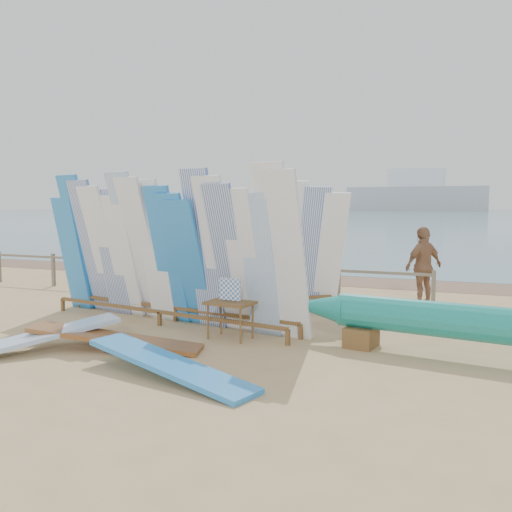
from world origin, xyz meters
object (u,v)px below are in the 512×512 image
at_px(side_surfboard_rack, 289,251).
at_px(beachgoer_4, 178,252).
at_px(stroller, 307,279).
at_px(beachgoer_2, 132,251).
at_px(beach_chair_right, 202,281).
at_px(beachgoer_1, 103,253).
at_px(beachgoer_6, 226,259).
at_px(main_surfboard_rack, 167,255).
at_px(flat_board_b, 30,352).
at_px(beachgoer_5, 297,254).
at_px(outrigger_canoe, 469,325).
at_px(vendor_table, 230,319).
at_px(flat_board_d, 170,378).
at_px(beachgoer_3, 174,246).
at_px(beach_chair_left, 231,282).
at_px(flat_board_c, 116,350).
at_px(beachgoer_8, 310,260).

height_order(side_surfboard_rack, beachgoer_4, side_surfboard_rack).
bearing_deg(stroller, beachgoer_2, -168.56).
distance_m(beach_chair_right, beachgoer_1, 3.50).
distance_m(beachgoer_6, beachgoer_4, 1.84).
bearing_deg(main_surfboard_rack, flat_board_b, -99.89).
relative_size(beachgoer_1, beachgoer_5, 1.11).
bearing_deg(outrigger_canoe, beachgoer_2, 160.71).
height_order(beachgoer_2, beachgoer_1, beachgoer_2).
height_order(outrigger_canoe, vendor_table, vendor_table).
distance_m(beach_chair_right, beachgoer_6, 0.97).
bearing_deg(stroller, flat_board_d, -74.51).
distance_m(beachgoer_3, beachgoer_6, 3.07).
bearing_deg(beach_chair_right, main_surfboard_rack, -63.24).
relative_size(beachgoer_3, beachgoer_5, 1.20).
xyz_separation_m(outrigger_canoe, beachgoer_6, (-6.14, 4.90, 0.26)).
bearing_deg(beachgoer_1, flat_board_d, -38.41).
distance_m(beachgoer_6, beachgoer_5, 2.52).
height_order(flat_board_d, beach_chair_right, beach_chair_right).
bearing_deg(beachgoer_2, beach_chair_left, 175.07).
bearing_deg(beachgoer_5, side_surfboard_rack, 95.85).
relative_size(flat_board_c, beachgoer_1, 1.57).
distance_m(beachgoer_6, beachgoer_8, 2.25).
distance_m(flat_board_b, beachgoer_8, 7.83).
distance_m(side_surfboard_rack, beachgoer_6, 3.65).
bearing_deg(side_surfboard_rack, beach_chair_left, 102.06).
xyz_separation_m(main_surfboard_rack, beach_chair_right, (-1.17, 3.62, -1.03)).
bearing_deg(beachgoer_6, stroller, -26.09).
distance_m(beach_chair_right, stroller, 2.75).
relative_size(vendor_table, beachgoer_5, 0.66).
relative_size(main_surfboard_rack, beachgoer_2, 3.18).
bearing_deg(flat_board_b, beachgoer_4, 137.08).
xyz_separation_m(stroller, beachgoer_5, (-1.06, 2.59, 0.35)).
bearing_deg(main_surfboard_rack, beachgoer_6, 110.27).
bearing_deg(beachgoer_4, beach_chair_right, -124.12).
distance_m(flat_board_d, beach_chair_right, 7.04).
relative_size(vendor_table, beachgoer_8, 0.64).
bearing_deg(main_surfboard_rack, vendor_table, -12.38).
bearing_deg(beach_chair_left, beachgoer_2, -174.51).
bearing_deg(side_surfboard_rack, flat_board_c, -147.86).
bearing_deg(beach_chair_right, beach_chair_left, 33.26).
height_order(stroller, beachgoer_8, beachgoer_8).
bearing_deg(beachgoer_1, side_surfboard_rack, -9.97).
bearing_deg(beach_chair_left, main_surfboard_rack, -73.30).
height_order(main_surfboard_rack, vendor_table, main_surfboard_rack).
xyz_separation_m(main_surfboard_rack, flat_board_c, (0.22, -1.92, -1.31)).
distance_m(flat_board_d, beachgoer_1, 9.35).
height_order(outrigger_canoe, flat_board_d, outrigger_canoe).
distance_m(vendor_table, beachgoer_8, 5.59).
distance_m(flat_board_c, flat_board_b, 1.28).
relative_size(side_surfboard_rack, beachgoer_3, 1.53).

